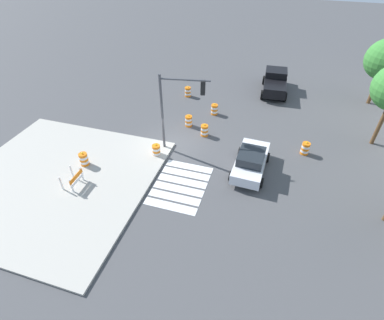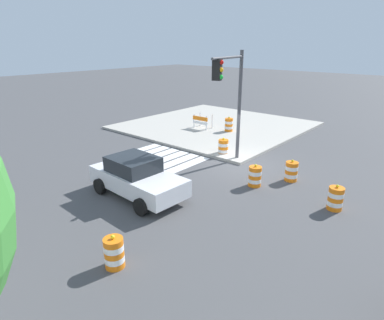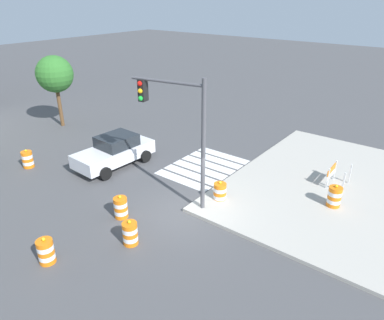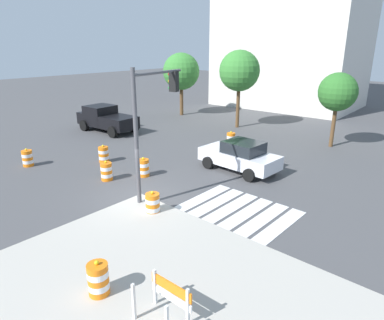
% 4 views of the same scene
% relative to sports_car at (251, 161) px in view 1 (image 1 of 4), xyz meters
% --- Properties ---
extents(ground_plane, '(120.00, 120.00, 0.00)m').
position_rel_sports_car_xyz_m(ground_plane, '(-1.34, -5.74, -0.81)').
color(ground_plane, '#474749').
extents(sidewalk_corner, '(12.00, 12.00, 0.15)m').
position_rel_sports_car_xyz_m(sidewalk_corner, '(4.66, -11.74, -0.74)').
color(sidewalk_corner, '#ADA89E').
rests_on(sidewalk_corner, ground).
extents(crosswalk_stripes, '(4.35, 3.20, 0.02)m').
position_rel_sports_car_xyz_m(crosswalk_stripes, '(2.66, -3.94, -0.80)').
color(crosswalk_stripes, silver).
rests_on(crosswalk_stripes, ground).
extents(sports_car, '(4.37, 2.28, 1.63)m').
position_rel_sports_car_xyz_m(sports_car, '(0.00, 0.00, 0.00)').
color(sports_car, silver).
rests_on(sports_car, ground).
extents(pickup_truck, '(5.26, 2.60, 1.92)m').
position_rel_sports_car_xyz_m(pickup_truck, '(-12.80, 0.47, 0.16)').
color(pickup_truck, black).
rests_on(pickup_truck, ground).
extents(traffic_barrel_near_corner, '(0.56, 0.56, 1.02)m').
position_rel_sports_car_xyz_m(traffic_barrel_near_corner, '(-4.16, -5.56, -0.36)').
color(traffic_barrel_near_corner, orange).
rests_on(traffic_barrel_near_corner, ground).
extents(traffic_barrel_crosswalk_end, '(0.56, 0.56, 1.02)m').
position_rel_sports_car_xyz_m(traffic_barrel_crosswalk_end, '(-3.04, 3.46, -0.36)').
color(traffic_barrel_crosswalk_end, orange).
rests_on(traffic_barrel_crosswalk_end, ground).
extents(traffic_barrel_median_near, '(0.56, 0.56, 1.02)m').
position_rel_sports_car_xyz_m(traffic_barrel_median_near, '(0.30, -6.53, -0.36)').
color(traffic_barrel_median_near, orange).
rests_on(traffic_barrel_median_near, ground).
extents(traffic_barrel_median_far, '(0.56, 0.56, 1.02)m').
position_rel_sports_car_xyz_m(traffic_barrel_median_far, '(-9.18, -7.24, -0.36)').
color(traffic_barrel_median_far, orange).
rests_on(traffic_barrel_median_far, ground).
extents(traffic_barrel_far_curb, '(0.56, 0.56, 1.02)m').
position_rel_sports_car_xyz_m(traffic_barrel_far_curb, '(-3.19, -3.98, -0.36)').
color(traffic_barrel_far_curb, orange).
rests_on(traffic_barrel_far_curb, ground).
extents(traffic_barrel_lane_center, '(0.56, 0.56, 1.02)m').
position_rel_sports_car_xyz_m(traffic_barrel_lane_center, '(-6.61, -4.03, -0.36)').
color(traffic_barrel_lane_center, orange).
rests_on(traffic_barrel_lane_center, ground).
extents(traffic_barrel_on_sidewalk, '(0.56, 0.56, 1.02)m').
position_rel_sports_car_xyz_m(traffic_barrel_on_sidewalk, '(2.79, -10.70, -0.21)').
color(traffic_barrel_on_sidewalk, orange).
rests_on(traffic_barrel_on_sidewalk, sidewalk_corner).
extents(construction_barricade, '(1.30, 0.80, 1.00)m').
position_rel_sports_car_xyz_m(construction_barricade, '(4.72, -10.07, -0.09)').
color(construction_barricade, silver).
rests_on(construction_barricade, sidewalk_corner).
extents(traffic_light_pole, '(0.87, 3.25, 5.50)m').
position_rel_sports_car_xyz_m(traffic_light_pole, '(-0.96, -5.22, 3.10)').
color(traffic_light_pole, '#4C4C51').
rests_on(traffic_light_pole, sidewalk_corner).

